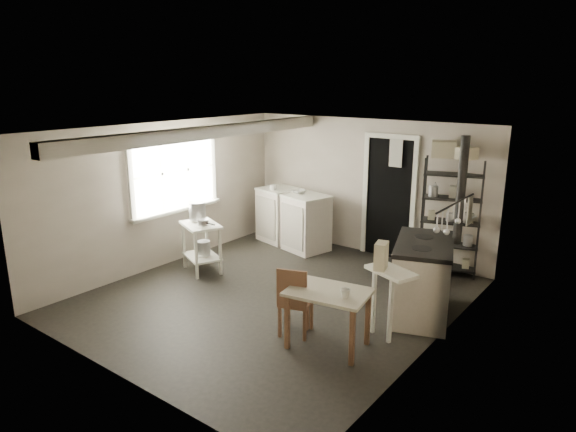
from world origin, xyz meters
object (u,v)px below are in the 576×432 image
Objects in this scene: base_cabinets at (292,220)px; flour_sack at (428,265)px; stove at (422,282)px; prep_table at (202,247)px; chair at (296,295)px; work_table at (328,315)px; shelf_rack at (451,215)px; stockpot at (197,211)px.

base_cabinets is 2.64m from flour_sack.
prep_table is at bearing 171.05° from stove.
stove is at bearing 35.47° from chair.
base_cabinets is 3.37m from chair.
chair is 1.92× the size of flour_sack.
work_table is (-0.50, -1.42, -0.06)m from stove.
shelf_rack is at bearing 19.56° from base_cabinets.
prep_table is 0.89× the size of chair.
prep_table is 2.75× the size of stockpot.
shelf_rack is (3.25, 2.13, 0.01)m from stockpot.
work_table is at bearing -15.50° from prep_table.
stove is 1.38× the size of work_table.
base_cabinets is at bearing 132.95° from work_table.
base_cabinets reaches higher than stove.
stockpot is (-0.15, 0.08, 0.54)m from prep_table.
base_cabinets reaches higher than chair.
chair is (-0.47, 0.03, 0.10)m from work_table.
prep_table is 0.57m from stockpot.
shelf_rack is 1.47× the size of stove.
shelf_rack reaches higher than chair.
work_table is at bearing -128.89° from stove.
shelf_rack is (2.76, 0.30, 0.49)m from base_cabinets.
prep_table is 1.72× the size of flour_sack.
base_cabinets is at bearing 137.38° from stove.
prep_table is 0.86× the size of work_table.
stockpot reaches higher than flour_sack.
flour_sack is at bearing 10.86° from base_cabinets.
work_table is (3.01, -0.88, -0.56)m from stockpot.
prep_table is 2.51m from chair.
chair is (2.39, -0.76, 0.08)m from prep_table.
prep_table is 0.51× the size of base_cabinets.
chair reaches higher than work_table.
stockpot is 0.33× the size of chair.
shelf_rack is 4.04× the size of flour_sack.
base_cabinets reaches higher than work_table.
work_table is 2.60m from flour_sack.
stockpot is 0.23× the size of stove.
work_table is 0.48m from chair.
chair reaches higher than prep_table.
shelf_rack is 2.03× the size of work_table.
shelf_rack reaches higher than stove.
stove is 1.25m from flour_sack.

